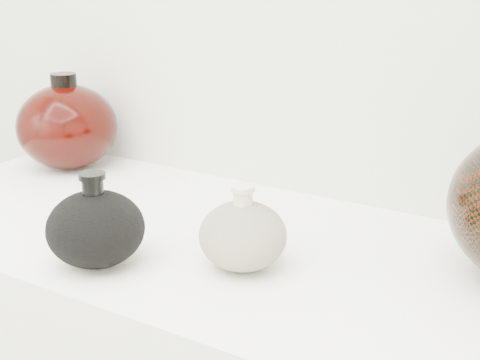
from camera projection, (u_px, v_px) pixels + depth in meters
The scene contains 3 objects.
black_gourd_vase at pixel (96, 228), 0.90m from camera, with size 0.14×0.14×0.13m.
cream_gourd_vase at pixel (243, 235), 0.89m from camera, with size 0.14×0.14×0.12m.
left_round_pot at pixel (67, 126), 1.31m from camera, with size 0.20×0.20×0.19m.
Camera 1 is at (0.51, 0.19, 1.29)m, focal length 50.00 mm.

